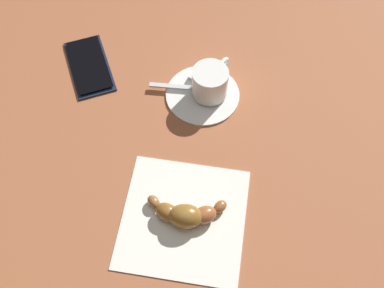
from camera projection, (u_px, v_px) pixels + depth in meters
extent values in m
plane|color=#A25B38|center=(191.00, 153.00, 0.80)|extent=(1.80, 1.80, 0.00)
cylinder|color=white|center=(201.00, 94.00, 0.86)|extent=(0.14, 0.14, 0.01)
cylinder|color=white|center=(208.00, 82.00, 0.83)|extent=(0.07, 0.07, 0.06)
cylinder|color=black|center=(208.00, 81.00, 0.82)|extent=(0.05, 0.05, 0.00)
torus|color=white|center=(221.00, 68.00, 0.84)|extent=(0.04, 0.03, 0.04)
cube|color=silver|center=(178.00, 87.00, 0.86)|extent=(0.02, 0.11, 0.00)
ellipsoid|color=silver|center=(216.00, 89.00, 0.85)|extent=(0.02, 0.03, 0.01)
cube|color=white|center=(204.00, 81.00, 0.86)|extent=(0.05, 0.07, 0.01)
cube|color=white|center=(182.00, 218.00, 0.73)|extent=(0.23, 0.23, 0.00)
ellipsoid|color=#935F35|center=(152.00, 202.00, 0.74)|extent=(0.03, 0.03, 0.02)
ellipsoid|color=brown|center=(165.00, 212.00, 0.72)|extent=(0.04, 0.05, 0.03)
ellipsoid|color=olive|center=(183.00, 216.00, 0.71)|extent=(0.04, 0.06, 0.04)
ellipsoid|color=#9E5730|center=(203.00, 215.00, 0.72)|extent=(0.04, 0.05, 0.03)
ellipsoid|color=#995930|center=(218.00, 207.00, 0.73)|extent=(0.03, 0.03, 0.02)
cube|color=#162032|center=(88.00, 66.00, 0.89)|extent=(0.16, 0.12, 0.01)
cube|color=black|center=(87.00, 64.00, 0.89)|extent=(0.15, 0.11, 0.00)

